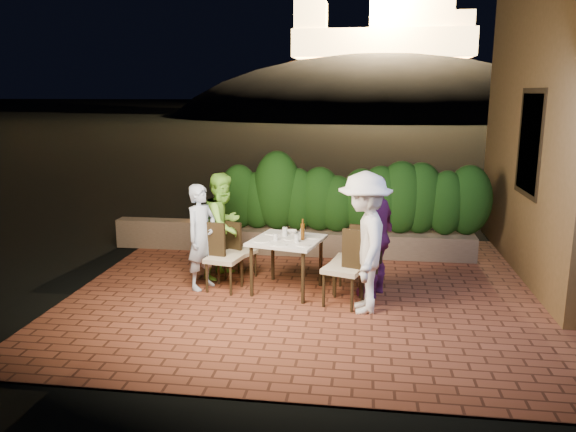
% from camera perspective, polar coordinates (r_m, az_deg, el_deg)
% --- Properties ---
extents(ground, '(400.00, 400.00, 0.00)m').
position_cam_1_polar(ground, '(7.53, 3.96, -8.86)').
color(ground, black).
rests_on(ground, ground).
extents(terrace_floor, '(7.00, 6.00, 0.15)m').
position_cam_1_polar(terrace_floor, '(8.02, 4.20, -7.93)').
color(terrace_floor, brown).
rests_on(terrace_floor, ground).
extents(window_pane, '(0.08, 1.00, 1.40)m').
position_cam_1_polar(window_pane, '(8.86, 23.53, 6.81)').
color(window_pane, black).
rests_on(window_pane, building_wall).
extents(window_frame, '(0.06, 1.15, 1.55)m').
position_cam_1_polar(window_frame, '(8.85, 23.47, 6.81)').
color(window_frame, black).
rests_on(window_frame, building_wall).
extents(planter, '(4.20, 0.55, 0.40)m').
position_cam_1_polar(planter, '(9.64, 6.11, -2.72)').
color(planter, brown).
rests_on(planter, ground).
extents(hedge, '(4.00, 0.70, 1.10)m').
position_cam_1_polar(hedge, '(9.47, 6.21, 1.66)').
color(hedge, '#153A0F').
rests_on(hedge, planter).
extents(parapet, '(2.20, 0.30, 0.50)m').
position_cam_1_polar(parapet, '(10.16, -11.06, -1.81)').
color(parapet, brown).
rests_on(parapet, ground).
extents(hill, '(52.00, 40.00, 22.00)m').
position_cam_1_polar(hill, '(67.36, 9.16, 6.63)').
color(hill, black).
rests_on(hill, ground).
extents(fortress, '(26.00, 8.00, 8.00)m').
position_cam_1_polar(fortress, '(67.47, 9.61, 18.97)').
color(fortress, '#FFCC7A').
rests_on(fortress, hill).
extents(dining_table, '(1.08, 1.08, 0.75)m').
position_cam_1_polar(dining_table, '(7.79, -0.10, -5.01)').
color(dining_table, white).
rests_on(dining_table, ground).
extents(plate_nw, '(0.23, 0.23, 0.01)m').
position_cam_1_polar(plate_nw, '(7.59, -2.71, -2.50)').
color(plate_nw, white).
rests_on(plate_nw, dining_table).
extents(plate_sw, '(0.22, 0.22, 0.01)m').
position_cam_1_polar(plate_sw, '(7.99, -1.60, -1.74)').
color(plate_sw, white).
rests_on(plate_sw, dining_table).
extents(plate_ne, '(0.19, 0.19, 0.01)m').
position_cam_1_polar(plate_ne, '(7.38, 1.56, -2.95)').
color(plate_ne, white).
rests_on(plate_ne, dining_table).
extents(plate_se, '(0.22, 0.22, 0.01)m').
position_cam_1_polar(plate_se, '(7.78, 2.44, -2.13)').
color(plate_se, white).
rests_on(plate_se, dining_table).
extents(plate_centre, '(0.21, 0.21, 0.01)m').
position_cam_1_polar(plate_centre, '(7.70, 0.16, -2.28)').
color(plate_centre, white).
rests_on(plate_centre, dining_table).
extents(plate_front, '(0.23, 0.23, 0.01)m').
position_cam_1_polar(plate_front, '(7.40, -0.90, -2.89)').
color(plate_front, white).
rests_on(plate_front, dining_table).
extents(glass_nw, '(0.06, 0.06, 0.10)m').
position_cam_1_polar(glass_nw, '(7.60, -1.29, -2.15)').
color(glass_nw, silver).
rests_on(glass_nw, dining_table).
extents(glass_sw, '(0.07, 0.07, 0.12)m').
position_cam_1_polar(glass_sw, '(7.85, -0.33, -1.58)').
color(glass_sw, silver).
rests_on(glass_sw, dining_table).
extents(glass_ne, '(0.06, 0.06, 0.11)m').
position_cam_1_polar(glass_ne, '(7.51, 0.89, -2.28)').
color(glass_ne, silver).
rests_on(glass_ne, dining_table).
extents(glass_se, '(0.07, 0.07, 0.12)m').
position_cam_1_polar(glass_se, '(7.79, 1.48, -1.71)').
color(glass_se, silver).
rests_on(glass_se, dining_table).
extents(beer_bottle, '(0.06, 0.06, 0.29)m').
position_cam_1_polar(beer_bottle, '(7.62, 1.50, -1.37)').
color(beer_bottle, '#54310E').
rests_on(beer_bottle, dining_table).
extents(bowl, '(0.19, 0.19, 0.04)m').
position_cam_1_polar(bowl, '(8.00, 0.33, -1.61)').
color(bowl, white).
rests_on(bowl, dining_table).
extents(chair_left_front, '(0.52, 0.52, 0.96)m').
position_cam_1_polar(chair_left_front, '(7.86, -6.53, -4.15)').
color(chair_left_front, black).
rests_on(chair_left_front, ground).
extents(chair_left_back, '(0.52, 0.52, 0.84)m').
position_cam_1_polar(chair_left_back, '(8.35, -4.88, -3.52)').
color(chair_left_back, black).
rests_on(chair_left_back, ground).
extents(chair_right_front, '(0.60, 0.60, 1.02)m').
position_cam_1_polar(chair_right_front, '(7.30, 5.69, -5.19)').
color(chair_right_front, black).
rests_on(chair_right_front, ground).
extents(chair_right_back, '(0.53, 0.53, 0.97)m').
position_cam_1_polar(chair_right_back, '(7.76, 6.38, -4.33)').
color(chair_right_back, black).
rests_on(chair_right_back, ground).
extents(diner_blue, '(0.55, 0.64, 1.49)m').
position_cam_1_polar(diner_blue, '(7.92, -8.76, -2.11)').
color(diner_blue, silver).
rests_on(diner_blue, ground).
extents(diner_green, '(0.81, 0.91, 1.57)m').
position_cam_1_polar(diner_green, '(8.37, -6.57, -0.95)').
color(diner_green, '#86DA44').
rests_on(diner_green, ground).
extents(diner_white, '(0.76, 1.20, 1.78)m').
position_cam_1_polar(diner_white, '(7.03, 7.75, -2.71)').
color(diner_white, white).
rests_on(diner_white, ground).
extents(diner_purple, '(0.76, 1.05, 1.66)m').
position_cam_1_polar(diner_purple, '(7.63, 8.90, -2.00)').
color(diner_purple, '#6F2564').
rests_on(diner_purple, ground).
extents(parapet_lamp, '(0.10, 0.10, 0.14)m').
position_cam_1_polar(parapet_lamp, '(9.96, -9.00, -0.11)').
color(parapet_lamp, orange).
rests_on(parapet_lamp, parapet).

